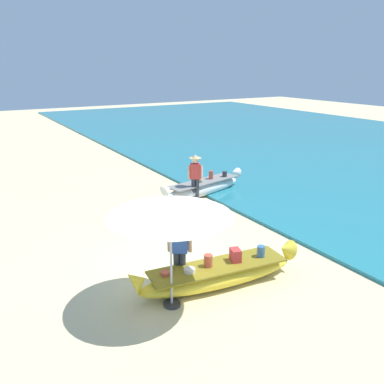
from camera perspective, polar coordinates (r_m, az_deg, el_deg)
The scene contains 7 objects.
ground_plane at distance 10.22m, azimuth -2.98°, elevation -10.47°, with size 80.00×80.00×0.00m, color beige.
sea at distance 25.95m, azimuth 20.25°, elevation 5.90°, with size 24.00×56.00×0.10m, color teal.
boat_yellow_foreground at distance 9.33m, azimuth 3.68°, elevation -11.34°, with size 4.12×1.21×0.81m.
boat_white_midground at distance 15.45m, azimuth 1.63°, elevation 0.65°, with size 3.96×1.46×0.87m.
person_vendor_hatted at distance 14.58m, azimuth 0.46°, elevation 2.47°, with size 0.58×0.45×1.73m.
person_tourist_customer at distance 9.08m, azimuth -1.77°, elevation -7.86°, with size 0.56×0.47×1.60m.
patio_umbrella_large at distance 7.83m, azimuth -3.07°, elevation -2.36°, with size 2.46×2.46×2.29m.
Camera 1 is at (-4.14, -8.02, 4.79)m, focal length 38.12 mm.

